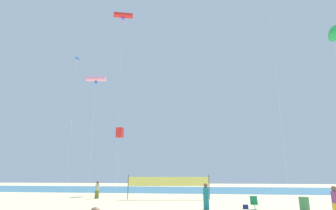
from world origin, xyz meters
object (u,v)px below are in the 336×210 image
object	(u,v)px
beachgoer_teal_shirt	(206,195)
beachgoer_sage_shirt	(97,189)
trash_barrel	(304,205)
beachgoer_plum_shirt	(336,201)
folding_beach_chair	(254,202)
kite_green_delta	(332,34)
kite_red_tube	(123,16)
kite_blue_diamond	(77,63)
kite_pink_tube	(96,79)
volleyball_net	(169,182)
beach_handbag	(246,207)
kite_red_box	(120,133)

from	to	relation	value
beachgoer_teal_shirt	beachgoer_sage_shirt	size ratio (longest dim) A/B	1.02
beachgoer_sage_shirt	trash_barrel	distance (m)	19.53
beachgoer_plum_shirt	beachgoer_teal_shirt	xyz separation A→B (m)	(-7.54, 2.71, 0.02)
beachgoer_sage_shirt	folding_beach_chair	xyz separation A→B (m)	(14.76, -6.68, -0.49)
beachgoer_plum_shirt	kite_green_delta	xyz separation A→B (m)	(3.08, 3.57, 12.60)
folding_beach_chair	kite_red_tube	distance (m)	24.75
beachgoer_teal_shirt	kite_blue_diamond	bearing A→B (deg)	95.36
beachgoer_sage_shirt	kite_pink_tube	xyz separation A→B (m)	(2.14, -7.08, 9.51)
trash_barrel	volleyball_net	distance (m)	13.26
kite_green_delta	beachgoer_teal_shirt	bearing A→B (deg)	-175.35
beachgoer_teal_shirt	beach_handbag	size ratio (longest dim) A/B	4.84
volleyball_net	kite_pink_tube	world-z (taller)	kite_pink_tube
kite_red_tube	kite_pink_tube	world-z (taller)	kite_red_tube
beachgoer_plum_shirt	beach_handbag	bearing A→B (deg)	149.57
beachgoer_plum_shirt	kite_red_tube	distance (m)	27.73
beachgoer_plum_shirt	kite_red_tube	bearing A→B (deg)	156.37
trash_barrel	kite_blue_diamond	world-z (taller)	kite_blue_diamond
kite_red_tube	kite_green_delta	bearing A→B (deg)	-17.14
kite_red_box	beach_handbag	bearing A→B (deg)	-42.82
beachgoer_plum_shirt	kite_pink_tube	size ratio (longest dim) A/B	0.17
beachgoer_sage_shirt	beach_handbag	size ratio (longest dim) A/B	4.74
beachgoer_plum_shirt	trash_barrel	size ratio (longest dim) A/B	1.81
beachgoer_sage_shirt	kite_red_box	size ratio (longest dim) A/B	0.21
beachgoer_plum_shirt	kite_pink_tube	xyz separation A→B (m)	(-16.71, 3.17, 9.51)
trash_barrel	kite_pink_tube	bearing A→B (deg)	176.23
kite_green_delta	kite_blue_diamond	bearing A→B (deg)	162.54
folding_beach_chair	kite_red_tube	size ratio (longest dim) A/B	0.04
beach_handbag	kite_red_box	size ratio (longest dim) A/B	0.04
beachgoer_sage_shirt	kite_red_tube	xyz separation A→B (m)	(2.13, -0.58, 19.90)
beachgoer_teal_shirt	beachgoer_sage_shirt	distance (m)	13.59
folding_beach_chair	beachgoer_teal_shirt	bearing A→B (deg)	177.56
trash_barrel	volleyball_net	world-z (taller)	volleyball_net
beachgoer_sage_shirt	beach_handbag	distance (m)	15.66
folding_beach_chair	kite_green_delta	xyz separation A→B (m)	(7.16, -0.00, 13.09)
kite_green_delta	kite_red_box	size ratio (longest dim) A/B	1.68
volleyball_net	beachgoer_sage_shirt	bearing A→B (deg)	-178.27
beachgoer_sage_shirt	kite_red_box	distance (m)	9.30
kite_red_box	beachgoer_teal_shirt	bearing A→B (deg)	-50.99
beach_handbag	folding_beach_chair	bearing A→B (deg)	3.40
kite_red_tube	kite_pink_tube	xyz separation A→B (m)	(0.00, -6.50, -10.39)
beach_handbag	beachgoer_teal_shirt	bearing A→B (deg)	-163.65
kite_pink_tube	volleyball_net	bearing A→B (deg)	53.68
beachgoer_sage_shirt	beach_handbag	bearing A→B (deg)	-108.23
beachgoer_sage_shirt	kite_red_box	world-z (taller)	kite_red_box
kite_green_delta	kite_pink_tube	size ratio (longest dim) A/B	1.33
folding_beach_chair	trash_barrel	xyz separation A→B (m)	(3.00, -1.43, 0.03)
folding_beach_chair	trash_barrel	size ratio (longest dim) A/B	0.90
beachgoer_teal_shirt	trash_barrel	distance (m)	6.50
beachgoer_teal_shirt	kite_pink_tube	bearing A→B (deg)	122.71
trash_barrel	kite_pink_tube	distance (m)	18.56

